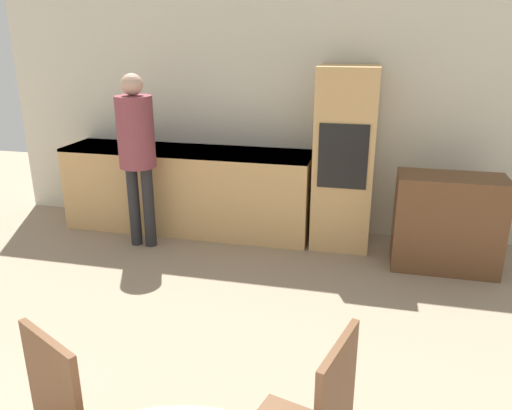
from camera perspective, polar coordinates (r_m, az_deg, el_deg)
name	(u,v)px	position (r m, az deg, el deg)	size (l,w,h in m)	color
wall_back	(306,109)	(5.23, 5.73, 10.88)	(6.73, 0.05, 2.60)	beige
kitchen_counter	(188,189)	(5.38, -7.83, 1.85)	(2.63, 0.60, 0.89)	tan
oven_unit	(345,159)	(4.94, 10.09, 5.23)	(0.56, 0.59, 1.76)	tan
sideboard	(447,223)	(4.76, 21.00, -1.92)	(0.92, 0.45, 0.86)	brown
person_standing	(136,143)	(4.90, -13.50, 6.92)	(0.35, 0.35, 1.69)	#262628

